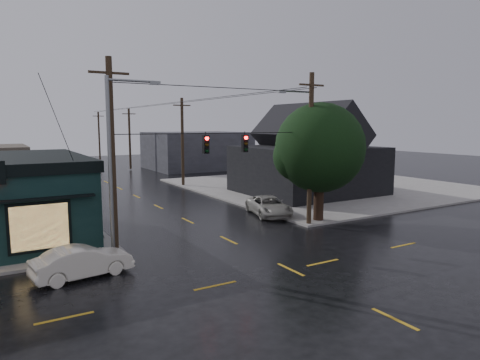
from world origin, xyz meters
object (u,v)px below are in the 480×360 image
corner_tree (320,148)px  suv_silver (269,206)px  utility_pole_nw (116,255)px  utility_pole_ne (309,225)px  sedan_cream (83,262)px

corner_tree → suv_silver: bearing=116.4°
utility_pole_nw → utility_pole_ne: 13.00m
corner_tree → sedan_cream: (-16.39, -3.05, -4.48)m
corner_tree → sedan_cream: size_ratio=1.89×
corner_tree → utility_pole_nw: corner_tree is taller
sedan_cream → utility_pole_ne: bearing=-88.8°
corner_tree → utility_pole_ne: 5.37m
corner_tree → utility_pole_nw: bearing=-178.0°
sedan_cream → suv_silver: bearing=-74.0°
utility_pole_ne → suv_silver: (-0.50, 4.06, 0.71)m
utility_pole_ne → sedan_cream: size_ratio=2.35×
utility_pole_ne → suv_silver: utility_pole_ne is taller
utility_pole_nw → sedan_cream: 3.39m
utility_pole_nw → corner_tree: bearing=2.0°
utility_pole_ne → sedan_cream: utility_pole_ne is taller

